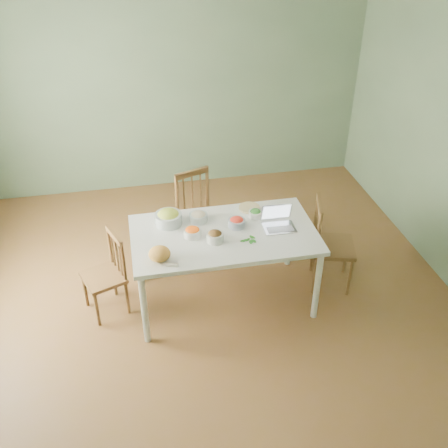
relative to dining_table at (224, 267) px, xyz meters
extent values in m
cube|color=brown|center=(-0.12, 0.07, -0.41)|extent=(5.00, 5.00, 0.00)
cube|color=white|center=(-0.12, 0.07, 2.29)|extent=(5.00, 5.00, 0.00)
cube|color=#53674E|center=(-0.12, 2.57, 0.94)|extent=(5.00, 0.00, 2.70)
cube|color=#53674E|center=(-0.12, -2.43, 0.94)|extent=(5.00, 0.00, 2.70)
ellipsoid|color=gold|center=(-0.64, -0.30, 0.48)|extent=(0.21, 0.21, 0.13)
cube|color=white|center=(-0.54, -0.41, 0.43)|extent=(0.11, 0.06, 0.03)
cylinder|color=beige|center=(0.34, 0.38, 0.42)|extent=(0.29, 0.29, 0.02)
camera|label=1|loc=(-0.80, -3.96, 3.19)|focal=41.46mm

